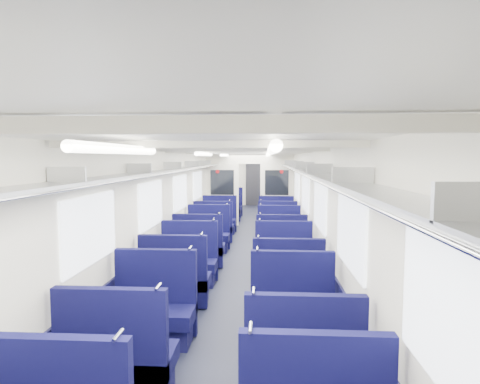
{
  "coord_description": "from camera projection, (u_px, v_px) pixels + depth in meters",
  "views": [
    {
      "loc": [
        0.49,
        -9.36,
        2.2
      ],
      "look_at": [
        -0.23,
        2.25,
        1.19
      ],
      "focal_mm": 29.94,
      "sensor_mm": 36.0,
      "label": 1
    }
  ],
  "objects": [
    {
      "name": "floor",
      "position": [
        244.0,
        250.0,
        9.53
      ],
      "size": [
        2.8,
        18.0,
        0.01
      ],
      "primitive_type": "cube",
      "color": "black",
      "rests_on": "ground"
    },
    {
      "name": "ceiling",
      "position": [
        244.0,
        151.0,
        9.32
      ],
      "size": [
        2.8,
        18.0,
        0.01
      ],
      "primitive_type": "cube",
      "color": "white",
      "rests_on": "wall_left"
    },
    {
      "name": "wall_left",
      "position": [
        185.0,
        201.0,
        9.51
      ],
      "size": [
        0.02,
        18.0,
        2.35
      ],
      "primitive_type": "cube",
      "color": "silver",
      "rests_on": "floor"
    },
    {
      "name": "dado_left",
      "position": [
        186.0,
        235.0,
        9.58
      ],
      "size": [
        0.03,
        17.9,
        0.7
      ],
      "primitive_type": "cube",
      "color": "#101036",
      "rests_on": "floor"
    },
    {
      "name": "wall_right",
      "position": [
        303.0,
        201.0,
        9.34
      ],
      "size": [
        0.02,
        18.0,
        2.35
      ],
      "primitive_type": "cube",
      "color": "silver",
      "rests_on": "floor"
    },
    {
      "name": "dado_right",
      "position": [
        302.0,
        236.0,
        9.41
      ],
      "size": [
        0.03,
        17.9,
        0.7
      ],
      "primitive_type": "cube",
      "color": "#101036",
      "rests_on": "floor"
    },
    {
      "name": "wall_far",
      "position": [
        254.0,
        180.0,
        18.37
      ],
      "size": [
        2.8,
        0.02,
        2.35
      ],
      "primitive_type": "cube",
      "color": "silver",
      "rests_on": "floor"
    },
    {
      "name": "luggage_rack_left",
      "position": [
        192.0,
        167.0,
        9.43
      ],
      "size": [
        0.36,
        17.4,
        0.18
      ],
      "color": "#B2B5BA",
      "rests_on": "wall_left"
    },
    {
      "name": "luggage_rack_right",
      "position": [
        296.0,
        167.0,
        9.28
      ],
      "size": [
        0.36,
        17.4,
        0.18
      ],
      "color": "#B2B5BA",
      "rests_on": "wall_right"
    },
    {
      "name": "windows",
      "position": [
        243.0,
        192.0,
        8.95
      ],
      "size": [
        2.78,
        15.6,
        0.75
      ],
      "color": "white",
      "rests_on": "wall_left"
    },
    {
      "name": "ceiling_fittings",
      "position": [
        243.0,
        154.0,
        9.07
      ],
      "size": [
        2.7,
        16.06,
        0.11
      ],
      "color": "white",
      "rests_on": "ceiling"
    },
    {
      "name": "end_door",
      "position": [
        254.0,
        184.0,
        18.33
      ],
      "size": [
        0.75,
        0.06,
        2.0
      ],
      "primitive_type": "cube",
      "color": "black",
      "rests_on": "floor"
    },
    {
      "name": "bulkhead",
      "position": [
        249.0,
        188.0,
        12.86
      ],
      "size": [
        2.8,
        0.1,
        2.35
      ],
      "color": "white",
      "rests_on": "floor"
    },
    {
      "name": "seat_4",
      "position": [
        117.0,
        363.0,
        3.62
      ],
      "size": [
        1.0,
        0.55,
        1.12
      ],
      "color": "#0D0D41",
      "rests_on": "floor"
    },
    {
      "name": "seat_5",
      "position": [
        303.0,
        373.0,
        3.46
      ],
      "size": [
        1.0,
        0.55,
        1.12
      ],
      "color": "#0D0D41",
      "rests_on": "floor"
    },
    {
      "name": "seat_6",
      "position": [
        154.0,
        313.0,
        4.79
      ],
      "size": [
        1.0,
        0.55,
        1.12
      ],
      "color": "#0D0D41",
      "rests_on": "floor"
    },
    {
      "name": "seat_7",
      "position": [
        293.0,
        316.0,
        4.7
      ],
      "size": [
        1.0,
        0.55,
        1.12
      ],
      "color": "#0D0D41",
      "rests_on": "floor"
    },
    {
      "name": "seat_8",
      "position": [
        175.0,
        282.0,
        5.95
      ],
      "size": [
        1.0,
        0.55,
        1.12
      ],
      "color": "#0D0D41",
      "rests_on": "floor"
    },
    {
      "name": "seat_9",
      "position": [
        288.0,
        288.0,
        5.71
      ],
      "size": [
        1.0,
        0.55,
        1.12
      ],
      "color": "#0D0D41",
      "rests_on": "floor"
    },
    {
      "name": "seat_10",
      "position": [
        189.0,
        264.0,
        6.98
      ],
      "size": [
        1.0,
        0.55,
        1.12
      ],
      "color": "#0D0D41",
      "rests_on": "floor"
    },
    {
      "name": "seat_11",
      "position": [
        284.0,
        264.0,
        6.95
      ],
      "size": [
        1.0,
        0.55,
        1.12
      ],
      "color": "#0D0D41",
      "rests_on": "floor"
    },
    {
      "name": "seat_12",
      "position": [
        199.0,
        250.0,
        8.08
      ],
      "size": [
        1.0,
        0.55,
        1.12
      ],
      "color": "#0D0D41",
      "rests_on": "floor"
    },
    {
      "name": "seat_13",
      "position": [
        281.0,
        250.0,
        8.0
      ],
      "size": [
        1.0,
        0.55,
        1.12
      ],
      "color": "#0D0D41",
      "rests_on": "floor"
    },
    {
      "name": "seat_14",
      "position": [
        208.0,
        237.0,
        9.41
      ],
      "size": [
        1.0,
        0.55,
        1.12
      ],
      "color": "#0D0D41",
      "rests_on": "floor"
    },
    {
      "name": "seat_15",
      "position": [
        279.0,
        238.0,
        9.26
      ],
      "size": [
        1.0,
        0.55,
        1.12
      ],
      "color": "#0D0D41",
      "rests_on": "floor"
    },
    {
      "name": "seat_16",
      "position": [
        214.0,
        229.0,
        10.42
      ],
      "size": [
        1.0,
        0.55,
        1.12
      ],
      "color": "#0D0D41",
      "rests_on": "floor"
    },
    {
      "name": "seat_17",
      "position": [
        277.0,
        229.0,
        10.44
      ],
      "size": [
        1.0,
        0.55,
        1.12
      ],
      "color": "#0D0D41",
      "rests_on": "floor"
    },
    {
      "name": "seat_18",
      "position": [
        219.0,
        221.0,
        11.65
      ],
      "size": [
        1.0,
        0.55,
        1.12
      ],
      "color": "#0D0D41",
      "rests_on": "floor"
    },
    {
      "name": "seat_19",
      "position": [
        276.0,
        222.0,
        11.48
      ],
      "size": [
        1.0,
        0.55,
        1.12
      ],
      "color": "#0D0D41",
      "rests_on": "floor"
    },
    {
      "name": "seat_20",
      "position": [
        226.0,
        212.0,
        13.75
      ],
      "size": [
        1.0,
        0.55,
        1.12
      ],
      "color": "#0D0D41",
      "rests_on": "floor"
    },
    {
      "name": "seat_21",
      "position": [
        275.0,
        213.0,
        13.5
      ],
      "size": [
        1.0,
        0.55,
        1.12
      ],
      "color": "#0D0D41",
      "rests_on": "floor"
    },
    {
      "name": "seat_22",
      "position": [
        229.0,
        208.0,
        14.79
      ],
      "size": [
        1.0,
        0.55,
        1.12
      ],
      "color": "#0D0D41",
      "rests_on": "floor"
    },
    {
      "name": "seat_23",
      "position": [
        274.0,
        208.0,
        14.79
      ],
      "size": [
        1.0,
        0.55,
        1.12
      ],
      "color": "#0D0D41",
      "rests_on": "floor"
    }
  ]
}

